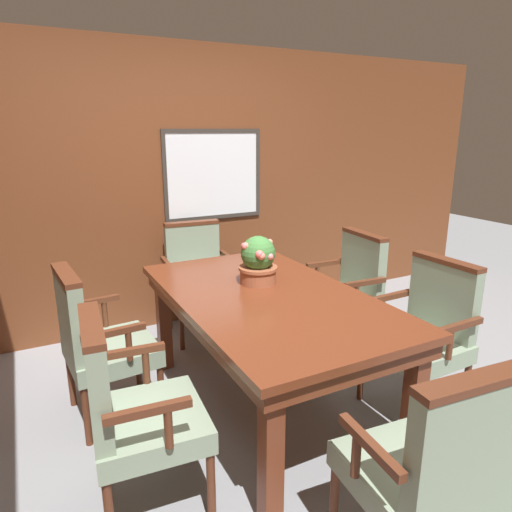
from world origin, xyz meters
name	(u,v)px	position (x,y,z in m)	size (l,w,h in m)	color
ground_plane	(273,438)	(0.00, 0.00, 0.00)	(14.00, 14.00, 0.00)	gray
wall_back	(166,190)	(0.00, 1.93, 1.23)	(7.20, 0.08, 2.45)	brown
dining_table	(267,309)	(0.12, 0.29, 0.68)	(1.06, 1.83, 0.78)	maroon
chair_head_near	(434,465)	(0.11, -1.02, 0.53)	(0.60, 0.54, 0.97)	#562B19
chair_head_far	(197,274)	(0.14, 1.59, 0.53)	(0.60, 0.54, 0.97)	#562B19
chair_left_near	(131,407)	(-0.81, -0.12, 0.53)	(0.54, 0.60, 0.97)	#562B19
chair_left_far	(97,339)	(-0.84, 0.67, 0.53)	(0.54, 0.60, 0.97)	#562B19
chair_right_near	(426,329)	(1.02, -0.14, 0.53)	(0.52, 0.58, 0.97)	#562B19
chair_right_far	(347,289)	(1.06, 0.69, 0.53)	(0.53, 0.59, 0.97)	#562B19
potted_plant	(258,261)	(0.16, 0.50, 0.93)	(0.25, 0.25, 0.31)	#9E5638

